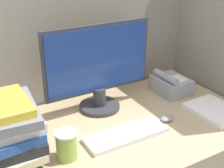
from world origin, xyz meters
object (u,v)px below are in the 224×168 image
mouse (167,119)px  desk_telephone (171,84)px  coffee_cup (66,145)px  monitor (99,69)px  keyboard (126,135)px  book_stack (5,133)px

mouse → desk_telephone: 0.32m
coffee_cup → monitor: bearing=44.6°
monitor → coffee_cup: size_ratio=4.71×
keyboard → mouse: mouse is taller
desk_telephone → coffee_cup: bearing=-160.8°
monitor → book_stack: bearing=-157.7°
keyboard → mouse: (0.24, 0.02, 0.00)m
monitor → book_stack: monitor is taller
coffee_cup → book_stack: size_ratio=0.36×
keyboard → desk_telephone: size_ratio=1.85×
book_stack → monitor: bearing=22.3°
coffee_cup → book_stack: (-0.20, 0.09, 0.07)m
keyboard → book_stack: book_stack is taller
monitor → book_stack: 0.54m
keyboard → mouse: bearing=3.6°
monitor → keyboard: 0.35m
monitor → desk_telephone: 0.46m
mouse → coffee_cup: coffee_cup is taller
keyboard → coffee_cup: bearing=-178.4°
monitor → mouse: monitor is taller
mouse → book_stack: (-0.72, 0.07, 0.12)m
monitor → book_stack: size_ratio=1.69×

